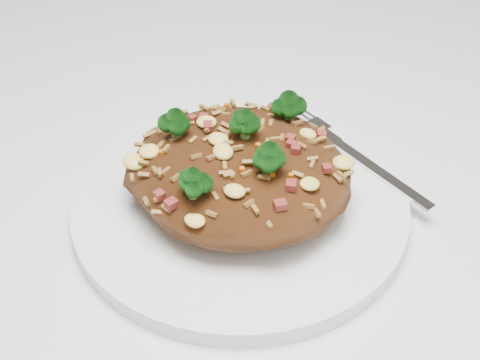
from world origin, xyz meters
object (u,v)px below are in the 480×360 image
Objects in this scene: dining_table at (177,248)px; fork at (357,157)px; plate at (240,203)px; fried_rice at (240,163)px.

dining_table is 8.48× the size of fork.
plate is (0.07, -0.03, 0.10)m from dining_table.
plate is 0.10m from fork.
plate reaches higher than dining_table.
fried_rice is (-0.00, -0.00, 0.04)m from plate.
plate is 1.53× the size of fried_rice.
dining_table is 0.18m from fork.
fork is at bearing 15.81° from dining_table.
fork reaches higher than plate.
dining_table is 7.62× the size of fried_rice.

